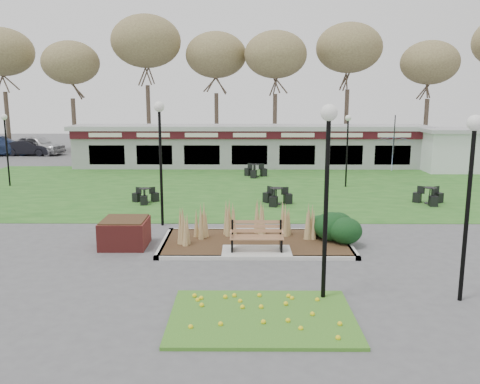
{
  "coord_description": "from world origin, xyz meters",
  "views": [
    {
      "loc": [
        -0.44,
        -15.41,
        5.05
      ],
      "look_at": [
        -0.54,
        2.0,
        1.67
      ],
      "focal_mm": 38.0,
      "sensor_mm": 36.0,
      "label": 1
    }
  ],
  "objects_px": {
    "lamp_post_far_left": "(5,134)",
    "car_black": "(29,148)",
    "lamp_post_near_right": "(471,168)",
    "brick_planter": "(125,232)",
    "bistro_set_a": "(255,172)",
    "car_blue": "(0,145)",
    "lamp_post_near_left": "(327,160)",
    "lamp_post_far_right": "(348,135)",
    "lamp_post_mid_right": "(160,136)",
    "service_hut": "(454,149)",
    "bistro_set_d": "(429,198)",
    "bistro_set_b": "(145,198)",
    "car_silver": "(37,145)",
    "patio_umbrella": "(393,153)",
    "park_bench": "(257,236)",
    "food_pavilion": "(249,146)",
    "bistro_set_c": "(276,199)"
  },
  "relations": [
    {
      "from": "lamp_post_near_right",
      "to": "bistro_set_d",
      "type": "distance_m",
      "value": 12.07
    },
    {
      "from": "park_bench",
      "to": "lamp_post_far_left",
      "type": "xyz_separation_m",
      "value": [
        -13.4,
        12.03,
        2.31
      ]
    },
    {
      "from": "bistro_set_c",
      "to": "bistro_set_a",
      "type": "bearing_deg",
      "value": 95.7
    },
    {
      "from": "food_pavilion",
      "to": "lamp_post_near_right",
      "type": "xyz_separation_m",
      "value": [
        4.96,
        -23.46,
        1.86
      ]
    },
    {
      "from": "lamp_post_near_right",
      "to": "lamp_post_far_left",
      "type": "relative_size",
      "value": 1.15
    },
    {
      "from": "brick_planter",
      "to": "bistro_set_d",
      "type": "height_order",
      "value": "brick_planter"
    },
    {
      "from": "car_silver",
      "to": "car_blue",
      "type": "height_order",
      "value": "car_blue"
    },
    {
      "from": "lamp_post_near_right",
      "to": "bistro_set_a",
      "type": "xyz_separation_m",
      "value": [
        -4.65,
        19.01,
        -3.05
      ]
    },
    {
      "from": "lamp_post_far_right",
      "to": "car_black",
      "type": "bearing_deg",
      "value": 148.52
    },
    {
      "from": "park_bench",
      "to": "lamp_post_far_left",
      "type": "height_order",
      "value": "lamp_post_far_left"
    },
    {
      "from": "park_bench",
      "to": "brick_planter",
      "type": "relative_size",
      "value": 1.13
    },
    {
      "from": "car_silver",
      "to": "car_black",
      "type": "xyz_separation_m",
      "value": [
        -0.45,
        -0.59,
        -0.18
      ]
    },
    {
      "from": "park_bench",
      "to": "car_silver",
      "type": "relative_size",
      "value": 0.36
    },
    {
      "from": "lamp_post_far_left",
      "to": "car_black",
      "type": "distance_m",
      "value": 15.09
    },
    {
      "from": "brick_planter",
      "to": "car_black",
      "type": "relative_size",
      "value": 0.39
    },
    {
      "from": "lamp_post_far_right",
      "to": "car_blue",
      "type": "xyz_separation_m",
      "value": [
        -25.84,
        14.42,
        -2.04
      ]
    },
    {
      "from": "patio_umbrella",
      "to": "car_black",
      "type": "distance_m",
      "value": 29.44
    },
    {
      "from": "lamp_post_near_right",
      "to": "car_blue",
      "type": "distance_m",
      "value": 39.51
    },
    {
      "from": "lamp_post_near_right",
      "to": "bistro_set_a",
      "type": "distance_m",
      "value": 19.81
    },
    {
      "from": "park_bench",
      "to": "bistro_set_c",
      "type": "height_order",
      "value": "park_bench"
    },
    {
      "from": "food_pavilion",
      "to": "car_blue",
      "type": "bearing_deg",
      "value": 162.41
    },
    {
      "from": "park_bench",
      "to": "lamp_post_mid_right",
      "type": "distance_m",
      "value": 5.79
    },
    {
      "from": "brick_planter",
      "to": "bistro_set_b",
      "type": "distance_m",
      "value": 6.9
    },
    {
      "from": "food_pavilion",
      "to": "bistro_set_c",
      "type": "bearing_deg",
      "value": -84.9
    },
    {
      "from": "brick_planter",
      "to": "service_hut",
      "type": "relative_size",
      "value": 0.34
    },
    {
      "from": "brick_planter",
      "to": "lamp_post_near_left",
      "type": "xyz_separation_m",
      "value": [
        5.96,
        -4.5,
        3.03
      ]
    },
    {
      "from": "service_hut",
      "to": "patio_umbrella",
      "type": "xyz_separation_m",
      "value": [
        -5.5,
        -5.0,
        0.31
      ]
    },
    {
      "from": "bistro_set_a",
      "to": "bistro_set_d",
      "type": "xyz_separation_m",
      "value": [
        7.92,
        -7.8,
        -0.0
      ]
    },
    {
      "from": "bistro_set_b",
      "to": "car_silver",
      "type": "xyz_separation_m",
      "value": [
        -12.71,
        19.13,
        0.57
      ]
    },
    {
      "from": "lamp_post_mid_right",
      "to": "car_black",
      "type": "xyz_separation_m",
      "value": [
        -14.61,
        22.64,
        -2.84
      ]
    },
    {
      "from": "lamp_post_near_right",
      "to": "park_bench",
      "type": "bearing_deg",
      "value": 142.92
    },
    {
      "from": "patio_umbrella",
      "to": "car_blue",
      "type": "bearing_deg",
      "value": 154.75
    },
    {
      "from": "car_black",
      "to": "lamp_post_far_right",
      "type": "bearing_deg",
      "value": -119.08
    },
    {
      "from": "lamp_post_mid_right",
      "to": "lamp_post_far_left",
      "type": "distance_m",
      "value": 13.01
    },
    {
      "from": "bistro_set_a",
      "to": "bistro_set_c",
      "type": "distance_m",
      "value": 7.99
    },
    {
      "from": "service_hut",
      "to": "patio_umbrella",
      "type": "relative_size",
      "value": 1.57
    },
    {
      "from": "food_pavilion",
      "to": "lamp_post_mid_right",
      "type": "height_order",
      "value": "lamp_post_mid_right"
    },
    {
      "from": "brick_planter",
      "to": "lamp_post_far_right",
      "type": "distance_m",
      "value": 14.87
    },
    {
      "from": "lamp_post_near_right",
      "to": "lamp_post_mid_right",
      "type": "bearing_deg",
      "value": 139.57
    },
    {
      "from": "car_black",
      "to": "car_blue",
      "type": "height_order",
      "value": "car_blue"
    },
    {
      "from": "patio_umbrella",
      "to": "car_silver",
      "type": "height_order",
      "value": "patio_umbrella"
    },
    {
      "from": "patio_umbrella",
      "to": "car_black",
      "type": "relative_size",
      "value": 0.73
    },
    {
      "from": "lamp_post_mid_right",
      "to": "car_silver",
      "type": "xyz_separation_m",
      "value": [
        -14.16,
        23.23,
        -2.66
      ]
    },
    {
      "from": "bistro_set_a",
      "to": "car_blue",
      "type": "height_order",
      "value": "car_blue"
    },
    {
      "from": "lamp_post_far_right",
      "to": "lamp_post_far_left",
      "type": "height_order",
      "value": "lamp_post_far_left"
    },
    {
      "from": "bistro_set_d",
      "to": "lamp_post_far_right",
      "type": "bearing_deg",
      "value": 124.62
    },
    {
      "from": "patio_umbrella",
      "to": "car_black",
      "type": "xyz_separation_m",
      "value": [
        -26.18,
        13.41,
        -1.13
      ]
    },
    {
      "from": "brick_planter",
      "to": "bistro_set_a",
      "type": "height_order",
      "value": "brick_planter"
    },
    {
      "from": "brick_planter",
      "to": "lamp_post_far_left",
      "type": "relative_size",
      "value": 0.38
    },
    {
      "from": "service_hut",
      "to": "bistro_set_d",
      "type": "relative_size",
      "value": 3.05
    }
  ]
}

